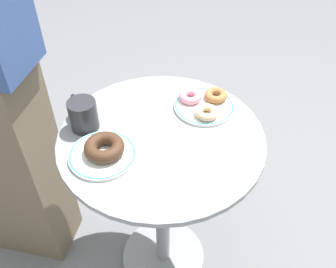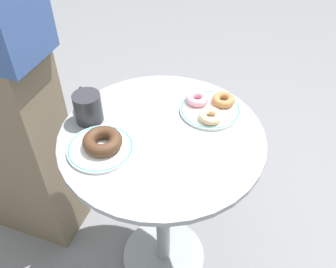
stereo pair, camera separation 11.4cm
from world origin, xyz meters
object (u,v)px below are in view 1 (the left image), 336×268
donut_chocolate (104,147)px  donut_cinnamon (216,95)px  cafe_table (162,186)px  plate_left (102,155)px  donut_glazed (207,112)px  coffee_mug (83,114)px  plate_right (204,106)px  donut_pink_frosted (190,96)px

donut_chocolate → donut_cinnamon: (0.43, 0.03, -0.01)m
donut_chocolate → donut_cinnamon: bearing=3.8°
cafe_table → plate_left: size_ratio=3.78×
cafe_table → donut_glazed: donut_glazed is taller
coffee_mug → plate_left: bearing=-93.9°
coffee_mug → donut_glazed: bearing=-26.9°
plate_left → donut_chocolate: donut_chocolate is taller
plate_right → coffee_mug: 0.40m
plate_left → donut_glazed: bearing=-4.2°
donut_chocolate → plate_right: bearing=3.1°
plate_left → coffee_mug: size_ratio=1.50×
donut_cinnamon → donut_glazed: 0.10m
cafe_table → plate_right: plate_right is taller
donut_chocolate → coffee_mug: size_ratio=0.89×
plate_left → coffee_mug: bearing=86.1°
donut_glazed → coffee_mug: size_ratio=0.59×
donut_pink_frosted → donut_chocolate: bearing=-168.8°
donut_chocolate → donut_pink_frosted: donut_chocolate is taller
donut_pink_frosted → coffee_mug: 0.36m
cafe_table → plate_right: size_ratio=3.71×
donut_cinnamon → plate_right: bearing=-171.8°
plate_left → donut_chocolate: size_ratio=1.68×
donut_pink_frosted → donut_glazed: same height
donut_pink_frosted → donut_glazed: bearing=-92.4°
plate_left → donut_cinnamon: 0.44m
plate_right → donut_pink_frosted: size_ratio=2.61×
cafe_table → coffee_mug: size_ratio=5.67×
donut_cinnamon → donut_pink_frosted: bearing=151.3°
coffee_mug → plate_right: bearing=-19.0°
plate_right → donut_chocolate: (-0.37, -0.02, 0.03)m
plate_right → donut_glazed: (-0.03, -0.05, 0.02)m
plate_left → plate_right: same height
donut_cinnamon → donut_pink_frosted: same height
coffee_mug → cafe_table: bearing=-42.4°
donut_glazed → plate_left: bearing=175.8°
cafe_table → donut_chocolate: 0.34m
cafe_table → donut_cinnamon: (0.25, 0.04, 0.27)m
plate_left → donut_pink_frosted: donut_pink_frosted is taller
donut_cinnamon → donut_pink_frosted: (-0.08, 0.04, 0.00)m
plate_left → plate_right: size_ratio=0.98×
plate_left → donut_pink_frosted: bearing=11.1°
cafe_table → donut_cinnamon: size_ratio=9.68×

